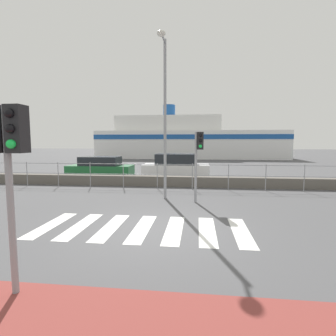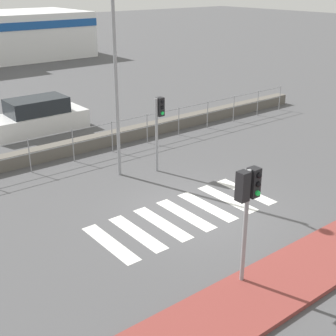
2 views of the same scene
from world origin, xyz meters
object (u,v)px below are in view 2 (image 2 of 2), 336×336
traffic_light_far (159,118)px  parked_car_white (38,117)px  streetlamp (119,66)px  traffic_light_near (247,196)px

traffic_light_far → parked_car_white: traffic_light_far is taller
streetlamp → parked_car_white: size_ratio=1.46×
traffic_light_near → streetlamp: streetlamp is taller
traffic_light_near → traffic_light_far: (2.77, 6.82, -0.27)m
traffic_light_near → streetlamp: 7.48m
traffic_light_far → streetlamp: bearing=166.4°
traffic_light_near → parked_car_white: traffic_light_near is taller
traffic_light_far → parked_car_white: 7.67m
traffic_light_far → streetlamp: streetlamp is taller
parked_car_white → streetlamp: bearing=-89.1°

